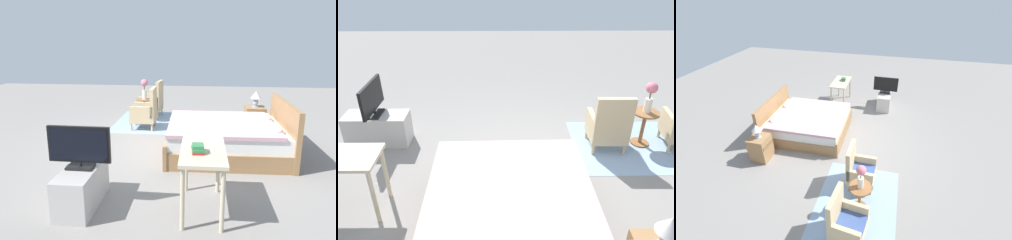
# 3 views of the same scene
# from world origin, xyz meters

# --- Properties ---
(ground_plane) EXTENTS (16.00, 16.00, 0.00)m
(ground_plane) POSITION_xyz_m (0.00, 0.00, 0.00)
(ground_plane) COLOR gray
(floor_rug) EXTENTS (2.10, 1.50, 0.01)m
(floor_rug) POSITION_xyz_m (-1.98, -0.71, 0.00)
(floor_rug) COLOR #8EA8C6
(floor_rug) RESTS_ON ground_plane
(bed) EXTENTS (1.82, 2.09, 0.96)m
(bed) POSITION_xyz_m (0.10, 1.06, 0.30)
(bed) COLOR #997047
(bed) RESTS_ON ground_plane
(armchair_by_window_left) EXTENTS (0.59, 0.59, 0.92)m
(armchair_by_window_left) POSITION_xyz_m (-2.56, -0.65, 0.38)
(armchair_by_window_left) COLOR #CCB284
(armchair_by_window_left) RESTS_ON floor_rug
(armchair_by_window_right) EXTENTS (0.55, 0.55, 0.92)m
(armchair_by_window_right) POSITION_xyz_m (-1.40, -0.65, 0.38)
(armchair_by_window_right) COLOR #CCB284
(armchair_by_window_right) RESTS_ON floor_rug
(side_table) EXTENTS (0.40, 0.40, 0.56)m
(side_table) POSITION_xyz_m (-1.98, -0.77, 0.35)
(side_table) COLOR #936038
(side_table) RESTS_ON ground_plane
(flower_vase) EXTENTS (0.17, 0.17, 0.48)m
(flower_vase) POSITION_xyz_m (-1.98, -0.77, 0.85)
(flower_vase) COLOR silver
(flower_vase) RESTS_ON side_table
(nightstand) EXTENTS (0.44, 0.41, 0.60)m
(nightstand) POSITION_xyz_m (-1.16, 1.71, 0.30)
(nightstand) COLOR #997047
(nightstand) RESTS_ON ground_plane
(table_lamp) EXTENTS (0.22, 0.22, 0.33)m
(table_lamp) POSITION_xyz_m (-1.16, 1.71, 0.81)
(table_lamp) COLOR #9EADC6
(table_lamp) RESTS_ON nightstand
(tv_stand) EXTENTS (0.96, 0.40, 0.49)m
(tv_stand) POSITION_xyz_m (2.12, -0.85, 0.25)
(tv_stand) COLOR #B7B2AD
(tv_stand) RESTS_ON ground_plane
(tv_flatscreen) EXTENTS (0.21, 0.76, 0.52)m
(tv_flatscreen) POSITION_xyz_m (2.13, -0.85, 0.76)
(tv_flatscreen) COLOR black
(tv_flatscreen) RESTS_ON tv_stand
(vanity_desk) EXTENTS (1.04, 0.52, 0.76)m
(vanity_desk) POSITION_xyz_m (2.07, 0.61, 0.65)
(vanity_desk) COLOR beige
(vanity_desk) RESTS_ON ground_plane
(book_stack) EXTENTS (0.22, 0.16, 0.09)m
(book_stack) POSITION_xyz_m (2.18, 0.55, 0.80)
(book_stack) COLOR #AD2823
(book_stack) RESTS_ON vanity_desk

